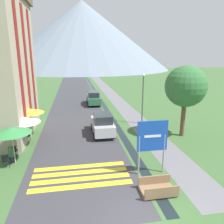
# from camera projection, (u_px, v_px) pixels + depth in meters

# --- Properties ---
(ground_plane) EXTENTS (160.00, 160.00, 0.00)m
(ground_plane) POSITION_uv_depth(u_px,v_px,m) (96.00, 108.00, 27.95)
(ground_plane) COLOR #3D6033
(road) EXTENTS (6.40, 60.00, 0.01)m
(road) POSITION_uv_depth(u_px,v_px,m) (75.00, 95.00, 37.05)
(road) COLOR #38383D
(road) RESTS_ON ground_plane
(footpath) EXTENTS (2.20, 60.00, 0.01)m
(footpath) POSITION_uv_depth(u_px,v_px,m) (111.00, 94.00, 38.07)
(footpath) COLOR slate
(footpath) RESTS_ON ground_plane
(drainage_channel) EXTENTS (0.60, 60.00, 0.00)m
(drainage_channel) POSITION_uv_depth(u_px,v_px,m) (97.00, 94.00, 37.67)
(drainage_channel) COLOR black
(drainage_channel) RESTS_ON ground_plane
(crosswalk_marking) EXTENTS (5.44, 2.54, 0.01)m
(crosswalk_marking) POSITION_uv_depth(u_px,v_px,m) (81.00, 176.00, 12.37)
(crosswalk_marking) COLOR yellow
(crosswalk_marking) RESTS_ON ground_plane
(mountain_distant) EXTENTS (78.11, 78.11, 29.96)m
(mountain_distant) POSITION_uv_depth(u_px,v_px,m) (82.00, 36.00, 99.44)
(mountain_distant) COLOR slate
(mountain_distant) RESTS_ON ground_plane
(road_sign) EXTENTS (1.75, 0.11, 3.18)m
(road_sign) POSITION_uv_depth(u_px,v_px,m) (152.00, 140.00, 12.12)
(road_sign) COLOR #9E9EA3
(road_sign) RESTS_ON ground_plane
(footbridge) EXTENTS (1.70, 1.10, 0.65)m
(footbridge) POSITION_uv_depth(u_px,v_px,m) (158.00, 189.00, 10.78)
(footbridge) COLOR #846647
(footbridge) RESTS_ON ground_plane
(parked_car_near) EXTENTS (1.78, 3.83, 1.82)m
(parked_car_near) POSITION_uv_depth(u_px,v_px,m) (102.00, 124.00, 18.66)
(parked_car_near) COLOR #B2B2B7
(parked_car_near) RESTS_ON ground_plane
(parked_car_far) EXTENTS (1.71, 4.25, 1.82)m
(parked_car_far) POSITION_uv_depth(u_px,v_px,m) (93.00, 98.00, 29.73)
(parked_car_far) COLOR #28663D
(parked_car_far) RESTS_ON ground_plane
(cafe_chair_nearest) EXTENTS (0.40, 0.40, 0.85)m
(cafe_chair_nearest) POSITION_uv_depth(u_px,v_px,m) (6.00, 160.00, 13.13)
(cafe_chair_nearest) COLOR black
(cafe_chair_nearest) RESTS_ON ground_plane
(cafe_chair_far_left) EXTENTS (0.40, 0.40, 0.85)m
(cafe_chair_far_left) POSITION_uv_depth(u_px,v_px,m) (27.00, 135.00, 17.15)
(cafe_chair_far_left) COLOR black
(cafe_chair_far_left) RESTS_ON ground_plane
(cafe_chair_middle) EXTENTS (0.40, 0.40, 0.85)m
(cafe_chair_middle) POSITION_uv_depth(u_px,v_px,m) (21.00, 141.00, 15.98)
(cafe_chair_middle) COLOR black
(cafe_chair_middle) RESTS_ON ground_plane
(cafe_chair_near_right) EXTENTS (0.40, 0.40, 0.85)m
(cafe_chair_near_right) POSITION_uv_depth(u_px,v_px,m) (13.00, 150.00, 14.47)
(cafe_chair_near_right) COLOR black
(cafe_chair_near_right) RESTS_ON ground_plane
(cafe_umbrella_front_green) EXTENTS (2.35, 2.35, 2.41)m
(cafe_umbrella_front_green) POSITION_uv_depth(u_px,v_px,m) (11.00, 130.00, 13.23)
(cafe_umbrella_front_green) COLOR #B7B2A8
(cafe_umbrella_front_green) RESTS_ON ground_plane
(cafe_umbrella_middle_white) EXTENTS (2.43, 2.43, 2.32)m
(cafe_umbrella_middle_white) POSITION_uv_depth(u_px,v_px,m) (23.00, 120.00, 15.72)
(cafe_umbrella_middle_white) COLOR #B7B2A8
(cafe_umbrella_middle_white) RESTS_ON ground_plane
(cafe_umbrella_rear_yellow) EXTENTS (2.39, 2.39, 2.37)m
(cafe_umbrella_rear_yellow) POSITION_uv_depth(u_px,v_px,m) (29.00, 111.00, 17.89)
(cafe_umbrella_rear_yellow) COLOR #B7B2A8
(cafe_umbrella_rear_yellow) RESTS_ON ground_plane
(person_seated_near) EXTENTS (0.32, 0.32, 1.27)m
(person_seated_near) POSITION_uv_depth(u_px,v_px,m) (11.00, 153.00, 13.68)
(person_seated_near) COLOR #282833
(person_seated_near) RESTS_ON ground_plane
(person_standing_terrace) EXTENTS (0.32, 0.32, 1.66)m
(person_standing_terrace) POSITION_uv_depth(u_px,v_px,m) (17.00, 138.00, 15.30)
(person_standing_terrace) COLOR #282833
(person_standing_terrace) RESTS_ON ground_plane
(streetlamp) EXTENTS (0.28, 0.28, 4.89)m
(streetlamp) POSITION_uv_depth(u_px,v_px,m) (143.00, 95.00, 21.03)
(streetlamp) COLOR #515156
(streetlamp) RESTS_ON ground_plane
(tree_by_path) EXTENTS (3.33, 3.33, 5.86)m
(tree_by_path) POSITION_uv_depth(u_px,v_px,m) (186.00, 87.00, 17.47)
(tree_by_path) COLOR brown
(tree_by_path) RESTS_ON ground_plane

